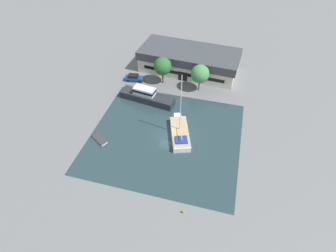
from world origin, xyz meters
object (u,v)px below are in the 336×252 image
object	(u,v)px
warehouse_building	(189,60)
sailboat_moored	(180,133)
quay_tree_near_building	(163,66)
quay_tree_by_water	(200,74)
motor_cruiser	(147,96)
parked_car	(134,78)
small_dinghy	(100,139)

from	to	relation	value
warehouse_building	sailboat_moored	world-z (taller)	sailboat_moored
quay_tree_near_building	quay_tree_by_water	world-z (taller)	quay_tree_near_building
quay_tree_near_building	warehouse_building	bearing A→B (deg)	56.03
motor_cruiser	warehouse_building	bearing A→B (deg)	-15.64
warehouse_building	parked_car	xyz separation A→B (m)	(-12.55, -8.63, -2.05)
parked_car	sailboat_moored	distance (m)	22.57
warehouse_building	quay_tree_by_water	bearing A→B (deg)	-58.45
quay_tree_near_building	sailboat_moored	world-z (taller)	sailboat_moored
sailboat_moored	quay_tree_near_building	bearing A→B (deg)	97.30
quay_tree_near_building	motor_cruiser	bearing A→B (deg)	-102.18
quay_tree_by_water	motor_cruiser	size ratio (longest dim) A/B	0.51
quay_tree_near_building	quay_tree_by_water	bearing A→B (deg)	-4.52
quay_tree_by_water	small_dinghy	world-z (taller)	quay_tree_by_water
sailboat_moored	small_dinghy	size ratio (longest dim) A/B	3.66
parked_car	small_dinghy	distance (m)	21.53
motor_cruiser	small_dinghy	bearing A→B (deg)	168.58
small_dinghy	quay_tree_near_building	bearing A→B (deg)	-164.63
parked_car	warehouse_building	bearing A→B (deg)	117.61
quay_tree_by_water	sailboat_moored	size ratio (longest dim) A/B	0.48
motor_cruiser	small_dinghy	size ratio (longest dim) A/B	3.47
warehouse_building	quay_tree_near_building	size ratio (longest dim) A/B	3.80
sailboat_moored	small_dinghy	distance (m)	16.16
warehouse_building	motor_cruiser	distance (m)	17.11
quay_tree_near_building	sailboat_moored	bearing A→B (deg)	-64.02
warehouse_building	motor_cruiser	world-z (taller)	warehouse_building
quay_tree_by_water	motor_cruiser	bearing A→B (deg)	-146.92
warehouse_building	quay_tree_by_water	xyz separation A→B (m)	(4.26, -8.36, 1.71)
parked_car	motor_cruiser	distance (m)	9.00
sailboat_moored	parked_car	bearing A→B (deg)	115.67
quay_tree_near_building	parked_car	xyz separation A→B (m)	(-7.42, -1.01, -3.91)
parked_car	small_dinghy	bearing A→B (deg)	-5.47
warehouse_building	small_dinghy	bearing A→B (deg)	-107.16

